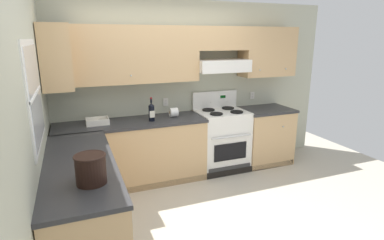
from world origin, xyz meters
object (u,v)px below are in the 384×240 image
object	(u,v)px
bucket	(91,168)
paper_towel_roll	(174,112)
stove	(222,139)
wine_bottle	(151,112)
bowl	(97,122)

from	to	relation	value
bucket	paper_towel_roll	xyz separation A→B (m)	(1.26, 1.78, -0.06)
stove	wine_bottle	world-z (taller)	wine_bottle
wine_bottle	paper_towel_roll	size ratio (longest dim) A/B	2.46
wine_bottle	bucket	size ratio (longest dim) A/B	1.32
paper_towel_roll	wine_bottle	bearing A→B (deg)	-163.01
wine_bottle	paper_towel_roll	distance (m)	0.37
stove	paper_towel_roll	size ratio (longest dim) A/B	8.96
bowl	paper_towel_roll	xyz separation A→B (m)	(1.06, 0.00, 0.04)
bucket	wine_bottle	bearing A→B (deg)	61.48
stove	bucket	xyz separation A→B (m)	(-2.03, -1.75, 0.56)
bowl	bucket	size ratio (longest dim) A/B	1.17
stove	bowl	world-z (taller)	stove
wine_bottle	bowl	xyz separation A→B (m)	(-0.71, 0.10, -0.10)
bucket	paper_towel_roll	size ratio (longest dim) A/B	1.86
stove	bucket	distance (m)	2.74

